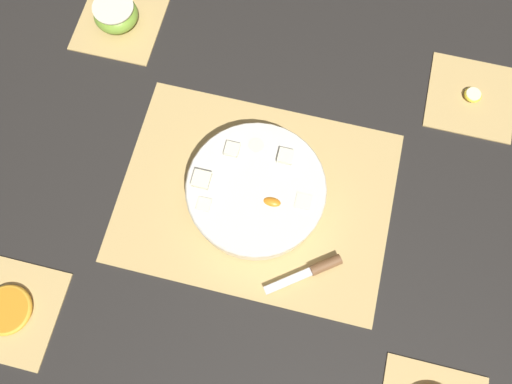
% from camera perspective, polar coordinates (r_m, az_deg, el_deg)
% --- Properties ---
extents(ground_plane, '(6.00, 6.00, 0.00)m').
position_cam_1_polar(ground_plane, '(0.90, -0.00, -0.54)').
color(ground_plane, black).
extents(bamboo_mat_center, '(0.48, 0.36, 0.01)m').
position_cam_1_polar(bamboo_mat_center, '(0.89, -0.00, -0.48)').
color(bamboo_mat_center, tan).
rests_on(bamboo_mat_center, ground_plane).
extents(coaster_mat_near_left, '(0.16, 0.16, 0.01)m').
position_cam_1_polar(coaster_mat_near_left, '(0.95, -26.38, -12.02)').
color(coaster_mat_near_left, tan).
rests_on(coaster_mat_near_left, ground_plane).
extents(coaster_mat_far_left, '(0.16, 0.16, 0.01)m').
position_cam_1_polar(coaster_mat_far_left, '(1.10, -15.34, 18.13)').
color(coaster_mat_far_left, tan).
rests_on(coaster_mat_far_left, ground_plane).
extents(coaster_mat_far_right, '(0.16, 0.16, 0.01)m').
position_cam_1_polar(coaster_mat_far_right, '(1.06, 23.39, 9.97)').
color(coaster_mat_far_right, tan).
rests_on(coaster_mat_far_right, ground_plane).
extents(fruit_salad_bowl, '(0.24, 0.24, 0.07)m').
position_cam_1_polar(fruit_salad_bowl, '(0.86, -0.04, 0.18)').
color(fruit_salad_bowl, silver).
rests_on(fruit_salad_bowl, bamboo_mat_center).
extents(paring_knife, '(0.12, 0.10, 0.02)m').
position_cam_1_polar(paring_knife, '(0.86, 7.52, -8.46)').
color(paring_knife, silver).
rests_on(paring_knife, bamboo_mat_center).
extents(apple_half, '(0.09, 0.09, 0.05)m').
position_cam_1_polar(apple_half, '(1.08, -15.73, 18.99)').
color(apple_half, '#7FAD38').
rests_on(apple_half, coaster_mat_far_left).
extents(orange_slice_whole, '(0.08, 0.08, 0.01)m').
position_cam_1_polar(orange_slice_whole, '(0.94, -26.59, -11.96)').
color(orange_slice_whole, orange).
rests_on(orange_slice_whole, coaster_mat_near_left).
extents(banana_coin_single, '(0.03, 0.03, 0.01)m').
position_cam_1_polar(banana_coin_single, '(1.05, 23.54, 10.15)').
color(banana_coin_single, '#F4EABC').
rests_on(banana_coin_single, coaster_mat_far_right).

